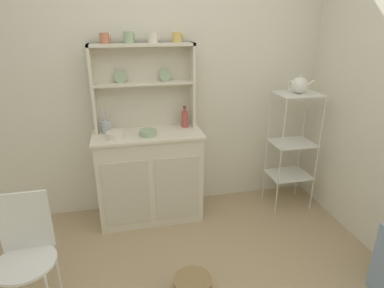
{
  "coord_description": "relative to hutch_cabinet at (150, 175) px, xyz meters",
  "views": [
    {
      "loc": [
        -0.33,
        -1.36,
        1.81
      ],
      "look_at": [
        0.23,
        1.12,
        0.82
      ],
      "focal_mm": 30.2,
      "sensor_mm": 36.0,
      "label": 1
    }
  ],
  "objects": [
    {
      "name": "wall_back",
      "position": [
        0.12,
        0.26,
        0.81
      ],
      "size": [
        3.84,
        0.05,
        2.5
      ],
      "primitive_type": "cube",
      "color": "silver",
      "rests_on": "ground"
    },
    {
      "name": "hutch_cabinet",
      "position": [
        0.0,
        0.0,
        0.0
      ],
      "size": [
        0.96,
        0.45,
        0.86
      ],
      "color": "silver",
      "rests_on": "ground"
    },
    {
      "name": "hutch_shelf_unit",
      "position": [
        0.0,
        0.16,
        0.85
      ],
      "size": [
        0.9,
        0.18,
        0.75
      ],
      "color": "beige",
      "rests_on": "hutch_cabinet"
    },
    {
      "name": "bakers_rack",
      "position": [
        1.38,
        -0.09,
        0.29
      ],
      "size": [
        0.4,
        0.32,
        1.17
      ],
      "color": "silver",
      "rests_on": "ground"
    },
    {
      "name": "wire_chair",
      "position": [
        -0.84,
        -0.96,
        0.08
      ],
      "size": [
        0.36,
        0.36,
        0.85
      ],
      "rotation": [
        0.0,
        0.0,
        0.32
      ],
      "color": "white",
      "rests_on": "ground"
    },
    {
      "name": "floor_basket",
      "position": [
        0.18,
        -1.03,
        -0.38
      ],
      "size": [
        0.27,
        0.27,
        0.13
      ],
      "primitive_type": "cylinder",
      "color": "#93754C",
      "rests_on": "ground"
    },
    {
      "name": "cup_terracotta_0",
      "position": [
        -0.3,
        0.12,
        1.21
      ],
      "size": [
        0.09,
        0.08,
        0.09
      ],
      "color": "#C67556",
      "rests_on": "hutch_shelf_unit"
    },
    {
      "name": "cup_sage_1",
      "position": [
        -0.1,
        0.12,
        1.22
      ],
      "size": [
        0.09,
        0.08,
        0.09
      ],
      "color": "#9EB78E",
      "rests_on": "hutch_shelf_unit"
    },
    {
      "name": "cup_cream_2",
      "position": [
        0.1,
        0.12,
        1.22
      ],
      "size": [
        0.1,
        0.08,
        0.09
      ],
      "color": "silver",
      "rests_on": "hutch_shelf_unit"
    },
    {
      "name": "cup_gold_3",
      "position": [
        0.3,
        0.12,
        1.21
      ],
      "size": [
        0.09,
        0.08,
        0.09
      ],
      "color": "#DBB760",
      "rests_on": "hutch_shelf_unit"
    },
    {
      "name": "bowl_mixing_large",
      "position": [
        -0.28,
        -0.07,
        0.44
      ],
      "size": [
        0.15,
        0.15,
        0.05
      ],
      "primitive_type": "cylinder",
      "color": "silver",
      "rests_on": "hutch_cabinet"
    },
    {
      "name": "bowl_floral_medium",
      "position": [
        0.0,
        -0.07,
        0.44
      ],
      "size": [
        0.15,
        0.15,
        0.05
      ],
      "primitive_type": "cylinder",
      "color": "#9EB78E",
      "rests_on": "hutch_cabinet"
    },
    {
      "name": "jam_bottle",
      "position": [
        0.35,
        0.09,
        0.5
      ],
      "size": [
        0.06,
        0.06,
        0.2
      ],
      "color": "#B74C47",
      "rests_on": "hutch_cabinet"
    },
    {
      "name": "utensil_jar",
      "position": [
        -0.35,
        0.08,
        0.48
      ],
      "size": [
        0.08,
        0.08,
        0.23
      ],
      "color": "#B2B7C6",
      "rests_on": "hutch_cabinet"
    },
    {
      "name": "porcelain_teapot",
      "position": [
        1.38,
        -0.09,
        0.8
      ],
      "size": [
        0.24,
        0.15,
        0.17
      ],
      "color": "white",
      "rests_on": "bakers_rack"
    }
  ]
}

